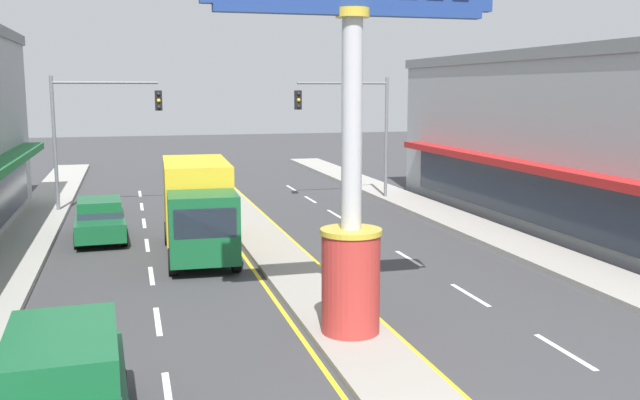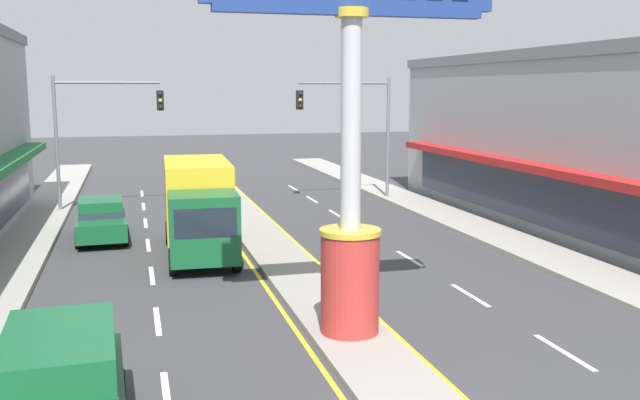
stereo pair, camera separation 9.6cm
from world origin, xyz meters
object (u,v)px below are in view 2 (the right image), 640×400
traffic_light_left_side (96,120)px  suv_near_left_lane (61,391)px  storefront_right (612,139)px  traffic_light_right_side (355,117)px  district_sign (351,165)px  sedan_mid_left_lane (101,219)px  box_truck_near_right_lane (199,205)px

traffic_light_left_side → suv_near_left_lane: bearing=-89.3°
storefront_right → suv_near_left_lane: (-20.09, -13.62, -2.60)m
storefront_right → suv_near_left_lane: storefront_right is taller
storefront_right → traffic_light_left_side: (-20.37, 9.05, 0.66)m
traffic_light_left_side → traffic_light_right_side: 12.29m
district_sign → traffic_light_right_side: bearing=71.9°
storefront_right → traffic_light_left_side: 22.30m
traffic_light_right_side → sedan_mid_left_lane: (-12.00, -6.25, -3.46)m
district_sign → storefront_right: bearing=34.8°
storefront_right → suv_near_left_lane: 24.41m
sedan_mid_left_lane → storefront_right: bearing=-7.6°
traffic_light_left_side → box_truck_near_right_lane: size_ratio=0.89×
storefront_right → sedan_mid_left_lane: (-20.09, 2.69, -2.80)m
district_sign → suv_near_left_lane: (-5.86, -3.73, -2.99)m
traffic_light_right_side → suv_near_left_lane: size_ratio=1.33×
district_sign → traffic_light_right_side: size_ratio=1.37×
traffic_light_right_side → sedan_mid_left_lane: bearing=-152.5°
suv_near_left_lane → sedan_mid_left_lane: size_ratio=1.07×
suv_near_left_lane → storefront_right: bearing=34.1°
traffic_light_right_side → box_truck_near_right_lane: 13.04m
traffic_light_left_side → box_truck_near_right_lane: traffic_light_left_side is taller
suv_near_left_lane → sedan_mid_left_lane: suv_near_left_lane is taller
box_truck_near_right_lane → suv_near_left_lane: bearing=-104.4°
district_sign → sedan_mid_left_lane: size_ratio=1.95×
traffic_light_right_side → box_truck_near_right_lane: bearing=-132.5°
storefront_right → sedan_mid_left_lane: 20.46m
suv_near_left_lane → sedan_mid_left_lane: (0.00, 16.30, -0.20)m
box_truck_near_right_lane → traffic_light_left_side: bearing=110.9°
district_sign → storefront_right: district_sign is taller
suv_near_left_lane → sedan_mid_left_lane: bearing=90.0°
traffic_light_left_side → box_truck_near_right_lane: 10.53m
traffic_light_left_side → suv_near_left_lane: traffic_light_left_side is taller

